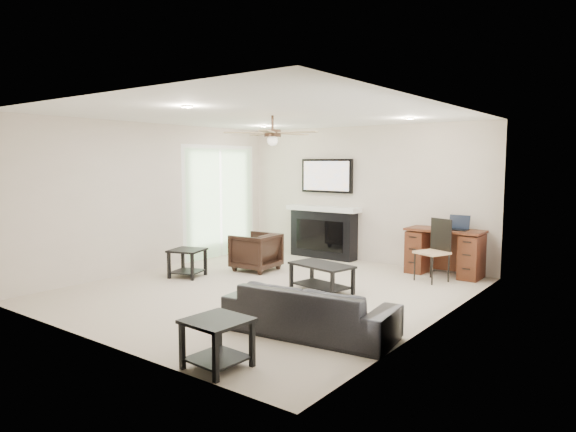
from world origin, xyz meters
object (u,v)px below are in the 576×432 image
armchair (256,252)px  coffee_table (322,278)px  desk (444,252)px  fireplace_unit (323,209)px  sofa (310,310)px

armchair → coffee_table: (1.70, -0.55, -0.12)m
armchair → desk: (2.71, 1.56, 0.06)m
coffee_table → fireplace_unit: (-1.42, 2.21, 0.75)m
desk → sofa: bearing=-91.7°
fireplace_unit → coffee_table: bearing=-57.4°
sofa → coffee_table: size_ratio=2.05×
armchair → desk: size_ratio=0.58×
coffee_table → desk: size_ratio=0.74×
armchair → desk: bearing=115.8°
desk → coffee_table: bearing=-115.6°
sofa → armchair: size_ratio=2.61×
armchair → desk: 3.13m
armchair → coffee_table: armchair is taller
sofa → coffee_table: bearing=-68.0°
armchair → fireplace_unit: (0.28, 1.66, 0.63)m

